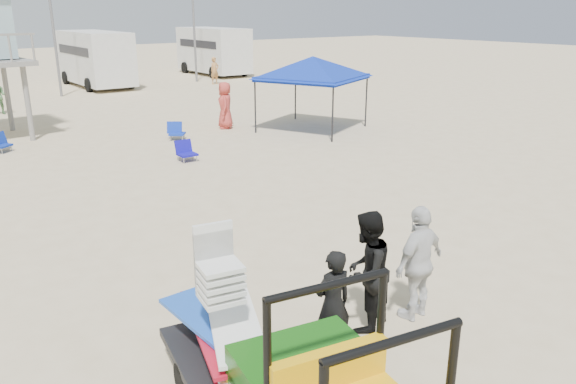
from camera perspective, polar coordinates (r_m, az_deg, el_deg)
ground at (r=8.54m, az=9.64°, el=-14.06°), size 140.00×140.00×0.00m
surf_trailer at (r=7.09m, az=-6.67°, el=-13.90°), size 1.49×2.31×1.89m
man_left at (r=7.63m, az=4.57°, el=-11.29°), size 0.60×0.42×1.55m
man_mid at (r=8.25m, az=7.95°, el=-7.99°), size 1.06×0.94×1.81m
man_right at (r=8.68m, az=13.16°, el=-7.01°), size 1.09×0.55×1.80m
canopy_blue at (r=21.86m, az=2.54°, el=13.24°), size 4.46×4.46×3.22m
beach_chair_a at (r=20.93m, az=-27.21°, el=4.50°), size 0.73×0.84×0.64m
beach_chair_b at (r=17.79m, az=-10.38°, el=4.14°), size 0.55×0.58×0.64m
beach_chair_c at (r=20.85m, az=-11.35°, el=6.11°), size 0.73×0.84×0.64m
rv_mid_right at (r=36.79m, az=-19.03°, el=12.90°), size 2.64×7.00×3.25m
rv_far_right at (r=41.78m, az=-7.61°, el=14.21°), size 2.64×6.60×3.25m
light_pole_left at (r=32.97m, az=-22.84°, el=15.85°), size 0.14×0.14×8.00m
light_pole_right at (r=37.64m, az=-9.57°, el=17.07°), size 0.14×0.14×8.00m
distant_beachgoers at (r=26.93m, az=-14.85°, el=9.71°), size 13.94×13.16×1.82m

